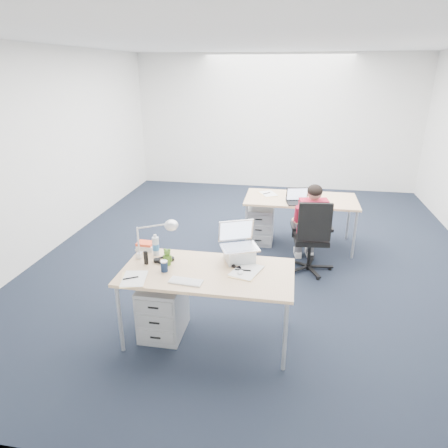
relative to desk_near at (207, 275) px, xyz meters
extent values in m
plane|color=black|center=(0.32, 2.04, -0.68)|extent=(7.00, 7.00, 0.00)
cube|color=silver|center=(0.32, 5.54, 0.72)|extent=(6.00, 0.02, 2.80)
cube|color=silver|center=(0.32, -1.46, 0.72)|extent=(6.00, 0.02, 2.80)
cube|color=silver|center=(-2.68, 2.04, 0.72)|extent=(0.02, 7.00, 2.80)
cube|color=white|center=(0.32, 2.04, 2.12)|extent=(6.00, 7.00, 0.01)
cube|color=tan|center=(0.00, 0.00, 0.03)|extent=(1.60, 0.80, 0.03)
cylinder|color=#B7BABC|center=(-0.75, -0.35, -0.33)|extent=(0.04, 0.04, 0.70)
cylinder|color=#B7BABC|center=(0.75, -0.35, -0.33)|extent=(0.04, 0.04, 0.70)
cylinder|color=#B7BABC|center=(-0.75, 0.35, -0.33)|extent=(0.04, 0.04, 0.70)
cylinder|color=#B7BABC|center=(0.75, 0.35, -0.33)|extent=(0.04, 0.04, 0.70)
cube|color=tan|center=(0.87, 2.41, 0.03)|extent=(1.60, 0.80, 0.03)
cylinder|color=#B7BABC|center=(0.12, 2.06, -0.33)|extent=(0.04, 0.04, 0.70)
cylinder|color=#B7BABC|center=(1.62, 2.06, -0.33)|extent=(0.04, 0.04, 0.70)
cylinder|color=#B7BABC|center=(0.12, 2.76, -0.33)|extent=(0.04, 0.04, 0.70)
cylinder|color=#B7BABC|center=(1.62, 2.76, -0.33)|extent=(0.04, 0.04, 0.70)
cylinder|color=black|center=(1.01, 1.62, -0.44)|extent=(0.04, 0.04, 0.39)
cube|color=black|center=(1.01, 1.62, -0.24)|extent=(0.47, 0.47, 0.07)
cube|color=black|center=(1.03, 1.41, 0.07)|extent=(0.41, 0.09, 0.48)
cube|color=#AB1831|center=(1.01, 1.63, 0.04)|extent=(0.38, 0.24, 0.48)
sphere|color=tan|center=(1.01, 1.63, 0.38)|extent=(0.18, 0.18, 0.18)
cube|color=#A6A9AB|center=(-0.45, -0.01, -0.41)|extent=(0.40, 0.50, 0.55)
cube|color=#A6A9AB|center=(0.29, 2.44, -0.41)|extent=(0.40, 0.50, 0.55)
cube|color=white|center=(-0.14, -0.24, 0.05)|extent=(0.30, 0.15, 0.01)
ellipsoid|color=white|center=(0.31, -0.01, 0.06)|extent=(0.06, 0.09, 0.03)
cylinder|color=#14233F|center=(-0.39, -0.08, 0.10)|extent=(0.07, 0.07, 0.11)
cylinder|color=silver|center=(-0.58, 0.25, 0.16)|extent=(0.09, 0.09, 0.22)
cube|color=silver|center=(-0.73, 0.35, 0.09)|extent=(0.18, 0.14, 0.08)
cube|color=black|center=(-0.61, 0.03, 0.11)|extent=(0.04, 0.03, 0.13)
cube|color=#FFD993|center=(-0.62, -0.28, 0.05)|extent=(0.27, 0.33, 0.01)
cube|color=#FFD993|center=(0.35, 0.04, 0.05)|extent=(0.31, 0.37, 0.01)
cylinder|color=white|center=(1.02, 2.52, 0.10)|extent=(0.08, 0.08, 0.11)
cube|color=white|center=(0.38, 2.53, 0.05)|extent=(0.32, 0.35, 0.01)
camera|label=1|loc=(0.72, -3.22, 1.81)|focal=32.00mm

